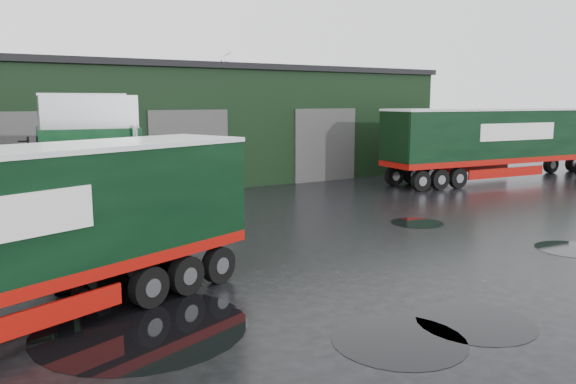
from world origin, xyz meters
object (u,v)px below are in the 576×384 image
at_px(lorry_right, 483,145).
at_px(tree_back_b, 208,109).
at_px(hero_tractor, 97,177).
at_px(wash_bucket, 177,232).
at_px(warehouse, 149,123).

height_order(lorry_right, tree_back_b, tree_back_b).
bearing_deg(hero_tractor, wash_bucket, 34.14).
xyz_separation_m(warehouse, tree_back_b, (8.00, 10.00, 0.59)).
relative_size(warehouse, lorry_right, 2.10).
relative_size(lorry_right, wash_bucket, 54.03).
height_order(hero_tractor, wash_bucket, hero_tractor).
distance_m(lorry_right, tree_back_b, 22.20).
height_order(warehouse, lorry_right, warehouse).
bearing_deg(wash_bucket, warehouse, 75.22).
xyz_separation_m(lorry_right, tree_back_b, (-7.00, 21.00, 1.72)).
xyz_separation_m(hero_tractor, lorry_right, (21.50, 4.50, -0.30)).
bearing_deg(lorry_right, hero_tractor, -72.46).
xyz_separation_m(hero_tractor, tree_back_b, (14.50, 25.50, 1.42)).
relative_size(hero_tractor, lorry_right, 0.49).
xyz_separation_m(lorry_right, wash_bucket, (-18.70, -3.03, -1.90)).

